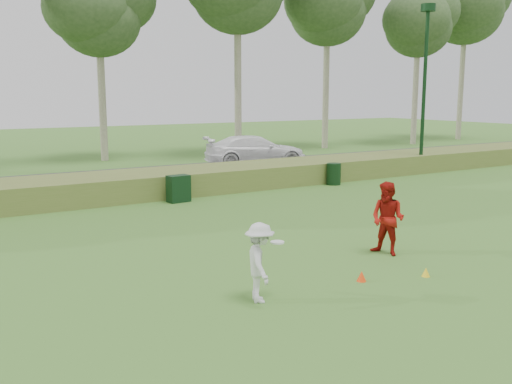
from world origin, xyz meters
TOP-DOWN VIEW (x-y plane):
  - ground at (0.00, 0.00)m, footprint 120.00×120.00m
  - reed_strip at (0.00, 12.00)m, footprint 80.00×3.00m
  - park_road at (0.00, 17.00)m, footprint 80.00×6.00m
  - lamp_post at (14.00, 11.00)m, footprint 0.70×0.70m
  - tree_4 at (2.00, 24.50)m, footprint 6.24×6.24m
  - tree_6 at (18.00, 23.80)m, footprint 7.02×7.02m
  - tree_7 at (26.00, 22.80)m, footprint 6.50×6.50m
  - tree_8 at (33.00, 24.20)m, footprint 8.06×8.06m
  - player_white at (-2.44, -0.11)m, footprint 0.98×1.13m
  - player_red at (1.94, 0.98)m, footprint 0.92×1.05m
  - cone_orange at (0.03, -0.24)m, footprint 0.20×0.20m
  - cone_yellow at (1.44, -0.74)m, footprint 0.18×0.18m
  - utility_cabinet at (0.38, 10.07)m, footprint 0.83×0.56m
  - trash_bin at (7.80, 10.25)m, footprint 0.83×0.83m
  - car_right at (8.24, 17.51)m, footprint 5.97×3.80m

SIDE VIEW (x-z plane):
  - ground at x=0.00m, z-range 0.00..0.00m
  - park_road at x=0.00m, z-range 0.00..0.06m
  - cone_yellow at x=1.44m, z-range 0.00..0.20m
  - cone_orange at x=0.03m, z-range 0.00..0.22m
  - reed_strip at x=0.00m, z-range 0.00..0.90m
  - trash_bin at x=7.80m, z-range 0.00..0.94m
  - utility_cabinet at x=0.38m, z-range 0.00..0.99m
  - player_white at x=-2.44m, z-range 0.00..1.54m
  - car_right at x=8.24m, z-range 0.06..1.67m
  - player_red at x=1.94m, z-range 0.00..1.81m
  - lamp_post at x=14.00m, z-range 1.51..9.68m
  - tree_4 at x=2.00m, z-range 2.84..14.34m
  - tree_7 at x=26.00m, z-range 3.09..15.59m
  - tree_6 at x=18.00m, z-range 3.35..16.85m
  - tree_8 at x=33.00m, z-range 3.73..18.73m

